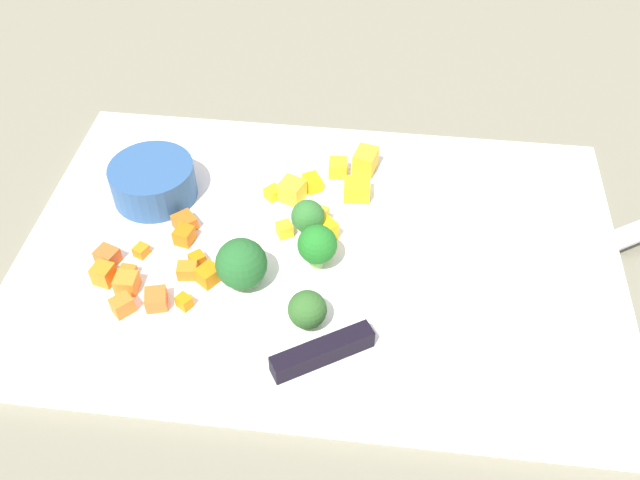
# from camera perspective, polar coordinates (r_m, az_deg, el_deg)

# --- Properties ---
(ground_plane) EXTENTS (4.00, 4.00, 0.00)m
(ground_plane) POSITION_cam_1_polar(r_m,az_deg,el_deg) (0.59, 0.00, -1.49)
(ground_plane) COLOR gray
(cutting_board) EXTENTS (0.50, 0.33, 0.01)m
(cutting_board) POSITION_cam_1_polar(r_m,az_deg,el_deg) (0.58, 0.00, -1.09)
(cutting_board) COLOR white
(cutting_board) RESTS_ON ground_plane
(prep_bowl) EXTENTS (0.07, 0.07, 0.03)m
(prep_bowl) POSITION_cam_1_polar(r_m,az_deg,el_deg) (0.63, -13.56, 4.72)
(prep_bowl) COLOR #2E588E
(prep_bowl) RESTS_ON cutting_board
(chef_knife) EXTENTS (0.31, 0.20, 0.02)m
(chef_knife) POSITION_cam_1_polar(r_m,az_deg,el_deg) (0.53, 8.24, -6.12)
(chef_knife) COLOR silver
(chef_knife) RESTS_ON cutting_board
(carrot_dice_0) EXTENTS (0.02, 0.02, 0.01)m
(carrot_dice_0) POSITION_cam_1_polar(r_m,az_deg,el_deg) (0.59, -17.08, -1.28)
(carrot_dice_0) COLOR orange
(carrot_dice_0) RESTS_ON cutting_board
(carrot_dice_1) EXTENTS (0.02, 0.02, 0.01)m
(carrot_dice_1) POSITION_cam_1_polar(r_m,az_deg,el_deg) (0.55, -13.33, -4.76)
(carrot_dice_1) COLOR orange
(carrot_dice_1) RESTS_ON cutting_board
(carrot_dice_2) EXTENTS (0.01, 0.01, 0.01)m
(carrot_dice_2) POSITION_cam_1_polar(r_m,az_deg,el_deg) (0.59, -14.49, -0.86)
(carrot_dice_2) COLOR orange
(carrot_dice_2) RESTS_ON cutting_board
(carrot_dice_3) EXTENTS (0.02, 0.02, 0.02)m
(carrot_dice_3) POSITION_cam_1_polar(r_m,az_deg,el_deg) (0.58, -17.38, -2.69)
(carrot_dice_3) COLOR orange
(carrot_dice_3) RESTS_ON cutting_board
(carrot_dice_4) EXTENTS (0.01, 0.01, 0.01)m
(carrot_dice_4) POSITION_cam_1_polar(r_m,az_deg,el_deg) (0.55, -11.11, -5.02)
(carrot_dice_4) COLOR orange
(carrot_dice_4) RESTS_ON cutting_board
(carrot_dice_5) EXTENTS (0.02, 0.02, 0.01)m
(carrot_dice_5) POSITION_cam_1_polar(r_m,az_deg,el_deg) (0.59, -11.11, 0.37)
(carrot_dice_5) COLOR orange
(carrot_dice_5) RESTS_ON cutting_board
(carrot_dice_6) EXTENTS (0.02, 0.02, 0.01)m
(carrot_dice_6) POSITION_cam_1_polar(r_m,az_deg,el_deg) (0.55, -15.95, -5.19)
(carrot_dice_6) COLOR orange
(carrot_dice_6) RESTS_ON cutting_board
(carrot_dice_7) EXTENTS (0.01, 0.01, 0.01)m
(carrot_dice_7) POSITION_cam_1_polar(r_m,az_deg,el_deg) (0.58, -15.55, -2.59)
(carrot_dice_7) COLOR orange
(carrot_dice_7) RESTS_ON cutting_board
(carrot_dice_8) EXTENTS (0.02, 0.02, 0.01)m
(carrot_dice_8) POSITION_cam_1_polar(r_m,az_deg,el_deg) (0.60, -11.07, 1.43)
(carrot_dice_8) COLOR orange
(carrot_dice_8) RESTS_ON cutting_board
(carrot_dice_9) EXTENTS (0.02, 0.02, 0.01)m
(carrot_dice_9) POSITION_cam_1_polar(r_m,az_deg,el_deg) (0.57, -10.06, -1.56)
(carrot_dice_9) COLOR orange
(carrot_dice_9) RESTS_ON cutting_board
(carrot_dice_10) EXTENTS (0.02, 0.02, 0.01)m
(carrot_dice_10) POSITION_cam_1_polar(r_m,az_deg,el_deg) (0.56, -9.17, -2.86)
(carrot_dice_10) COLOR orange
(carrot_dice_10) RESTS_ON cutting_board
(carrot_dice_11) EXTENTS (0.02, 0.01, 0.01)m
(carrot_dice_11) POSITION_cam_1_polar(r_m,az_deg,el_deg) (0.57, -10.86, -2.49)
(carrot_dice_11) COLOR orange
(carrot_dice_11) RESTS_ON cutting_board
(carrot_dice_12) EXTENTS (0.02, 0.02, 0.01)m
(carrot_dice_12) POSITION_cam_1_polar(r_m,az_deg,el_deg) (0.57, -15.62, -3.40)
(carrot_dice_12) COLOR orange
(carrot_dice_12) RESTS_ON cutting_board
(pepper_dice_0) EXTENTS (0.03, 0.03, 0.02)m
(pepper_dice_0) POSITION_cam_1_polar(r_m,az_deg,el_deg) (0.62, -2.32, 4.09)
(pepper_dice_0) COLOR yellow
(pepper_dice_0) RESTS_ON cutting_board
(pepper_dice_1) EXTENTS (0.02, 0.02, 0.01)m
(pepper_dice_1) POSITION_cam_1_polar(r_m,az_deg,el_deg) (0.59, -2.94, 0.87)
(pepper_dice_1) COLOR yellow
(pepper_dice_1) RESTS_ON cutting_board
(pepper_dice_2) EXTENTS (0.02, 0.02, 0.01)m
(pepper_dice_2) POSITION_cam_1_polar(r_m,az_deg,el_deg) (0.64, 1.49, 5.96)
(pepper_dice_2) COLOR yellow
(pepper_dice_2) RESTS_ON cutting_board
(pepper_dice_3) EXTENTS (0.03, 0.03, 0.02)m
(pepper_dice_3) POSITION_cam_1_polar(r_m,az_deg,el_deg) (0.58, -0.33, 0.91)
(pepper_dice_3) COLOR yellow
(pepper_dice_3) RESTS_ON cutting_board
(pepper_dice_4) EXTENTS (0.02, 0.03, 0.02)m
(pepper_dice_4) POSITION_cam_1_polar(r_m,az_deg,el_deg) (0.65, 3.77, 6.50)
(pepper_dice_4) COLOR gold
(pepper_dice_4) RESTS_ON cutting_board
(pepper_dice_5) EXTENTS (0.02, 0.02, 0.01)m
(pepper_dice_5) POSITION_cam_1_polar(r_m,az_deg,el_deg) (0.62, -3.88, 3.89)
(pepper_dice_5) COLOR yellow
(pepper_dice_5) RESTS_ON cutting_board
(pepper_dice_6) EXTENTS (0.02, 0.02, 0.02)m
(pepper_dice_6) POSITION_cam_1_polar(r_m,az_deg,el_deg) (0.59, -0.38, 1.82)
(pepper_dice_6) COLOR yellow
(pepper_dice_6) RESTS_ON cutting_board
(pepper_dice_7) EXTENTS (0.02, 0.02, 0.01)m
(pepper_dice_7) POSITION_cam_1_polar(r_m,az_deg,el_deg) (0.63, -0.63, 4.74)
(pepper_dice_7) COLOR yellow
(pepper_dice_7) RESTS_ON cutting_board
(pepper_dice_8) EXTENTS (0.02, 0.02, 0.02)m
(pepper_dice_8) POSITION_cam_1_polar(r_m,az_deg,el_deg) (0.62, 3.05, 4.15)
(pepper_dice_8) COLOR yellow
(pepper_dice_8) RESTS_ON cutting_board
(broccoli_floret_0) EXTENTS (0.03, 0.03, 0.03)m
(broccoli_floret_0) POSITION_cam_1_polar(r_m,az_deg,el_deg) (0.52, -1.10, -5.77)
(broccoli_floret_0) COLOR #88BE5A
(broccoli_floret_0) RESTS_ON cutting_board
(broccoli_floret_1) EXTENTS (0.04, 0.04, 0.04)m
(broccoli_floret_1) POSITION_cam_1_polar(r_m,az_deg,el_deg) (0.54, -6.49, -2.00)
(broccoli_floret_1) COLOR #95C062
(broccoli_floret_1) RESTS_ON cutting_board
(broccoli_floret_2) EXTENTS (0.03, 0.03, 0.04)m
(broccoli_floret_2) POSITION_cam_1_polar(r_m,az_deg,el_deg) (0.55, -0.56, -0.40)
(broccoli_floret_2) COLOR #96C26D
(broccoli_floret_2) RESTS_ON cutting_board
(broccoli_floret_3) EXTENTS (0.03, 0.03, 0.04)m
(broccoli_floret_3) POSITION_cam_1_polar(r_m,az_deg,el_deg) (0.57, -1.02, 1.90)
(broccoli_floret_3) COLOR #81B46A
(broccoli_floret_3) RESTS_ON cutting_board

